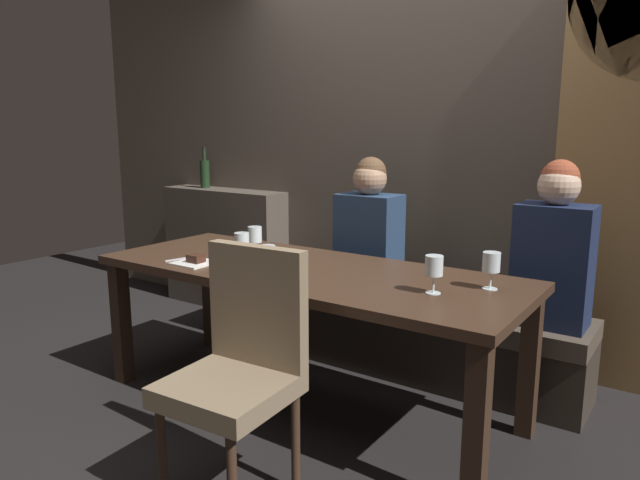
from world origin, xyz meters
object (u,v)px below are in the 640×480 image
(wine_glass_far_right, at_px, (491,264))
(dessert_plate, at_px, (195,261))
(banquette_bench, at_px, (372,326))
(fork_on_table, at_px, (180,259))
(chair_near_side, at_px, (241,358))
(diner_redhead, at_px, (369,229))
(wine_bottle_dark_red, at_px, (205,173))
(wine_glass_center_back, at_px, (242,242))
(wine_glass_near_left, at_px, (267,257))
(wine_glass_far_left, at_px, (255,235))
(dining_table, at_px, (305,285))
(wine_glass_end_right, at_px, (434,267))
(diner_bearded, at_px, (554,248))

(wine_glass_far_right, bearing_deg, dessert_plate, -164.28)
(banquette_bench, relative_size, fork_on_table, 14.71)
(chair_near_side, height_order, diner_redhead, diner_redhead)
(wine_bottle_dark_red, bearing_deg, wine_glass_center_back, -38.82)
(chair_near_side, bearing_deg, wine_glass_near_left, 116.92)
(wine_glass_far_left, distance_m, wine_glass_center_back, 0.19)
(wine_glass_far_left, bearing_deg, banquette_bench, 59.85)
(dining_table, xyz_separation_m, diner_redhead, (-0.02, 0.68, 0.18))
(wine_glass_end_right, bearing_deg, wine_glass_far_left, 173.81)
(wine_glass_end_right, xyz_separation_m, wine_glass_center_back, (-1.02, -0.06, 0.00))
(dining_table, bearing_deg, wine_glass_far_left, 171.59)
(dining_table, distance_m, wine_glass_far_right, 0.93)
(diner_bearded, height_order, fork_on_table, diner_bearded)
(dining_table, bearing_deg, wine_glass_far_right, 8.83)
(diner_bearded, distance_m, wine_glass_far_left, 1.54)
(dining_table, distance_m, chair_near_side, 0.76)
(chair_near_side, bearing_deg, diner_redhead, 99.82)
(chair_near_side, height_order, wine_glass_near_left, chair_near_side)
(wine_glass_center_back, xyz_separation_m, wine_glass_far_right, (1.20, 0.26, -0.00))
(diner_bearded, distance_m, dessert_plate, 1.80)
(banquette_bench, bearing_deg, dining_table, -90.00)
(chair_near_side, distance_m, fork_on_table, 1.02)
(dining_table, bearing_deg, dessert_plate, -153.34)
(wine_glass_center_back, distance_m, wine_glass_far_right, 1.23)
(diner_redhead, height_order, dessert_plate, diner_redhead)
(wine_bottle_dark_red, bearing_deg, dining_table, -30.75)
(dining_table, height_order, banquette_bench, dining_table)
(wine_glass_end_right, xyz_separation_m, fork_on_table, (-1.37, -0.17, -0.11))
(diner_redhead, distance_m, wine_glass_far_right, 1.06)
(dessert_plate, bearing_deg, diner_redhead, 62.39)
(wine_bottle_dark_red, distance_m, wine_glass_center_back, 1.88)
(wine_bottle_dark_red, xyz_separation_m, wine_glass_end_right, (2.48, -1.11, -0.21))
(chair_near_side, bearing_deg, wine_bottle_dark_red, 138.26)
(wine_glass_near_left, xyz_separation_m, wine_glass_far_right, (0.89, 0.44, -0.00))
(banquette_bench, bearing_deg, wine_glass_center_back, -110.46)
(wine_bottle_dark_red, bearing_deg, wine_glass_far_right, -18.92)
(chair_near_side, relative_size, wine_glass_far_left, 5.98)
(dining_table, xyz_separation_m, wine_glass_near_left, (0.01, -0.30, 0.20))
(wine_glass_far_left, relative_size, wine_glass_center_back, 1.00)
(dessert_plate, bearing_deg, wine_glass_far_right, 15.72)
(wine_bottle_dark_red, relative_size, wine_glass_end_right, 1.99)
(wine_glass_near_left, bearing_deg, wine_glass_far_left, 137.06)
(diner_bearded, relative_size, wine_glass_far_left, 5.06)
(wine_glass_near_left, distance_m, fork_on_table, 0.67)
(wine_glass_near_left, xyz_separation_m, fork_on_table, (-0.66, 0.07, -0.11))
(banquette_bench, xyz_separation_m, diner_redhead, (-0.02, -0.02, 0.61))
(diner_bearded, height_order, wine_glass_center_back, diner_bearded)
(wine_glass_near_left, bearing_deg, wine_glass_far_right, 26.18)
(banquette_bench, xyz_separation_m, wine_glass_end_right, (0.72, -0.76, 0.63))
(chair_near_side, distance_m, wine_glass_end_right, 0.88)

